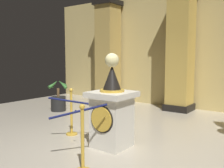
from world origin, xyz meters
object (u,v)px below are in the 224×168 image
stanchion_near (71,119)px  potted_palm_left (58,101)px  stanchion_far (83,149)px  pedestal_clock (112,111)px

stanchion_near → potted_palm_left: bearing=144.3°
stanchion_far → stanchion_near: bearing=140.1°
pedestal_clock → stanchion_near: size_ratio=1.73×
stanchion_near → pedestal_clock: bearing=-4.2°
pedestal_clock → stanchion_near: 1.17m
pedestal_clock → stanchion_near: pedestal_clock is taller
pedestal_clock → potted_palm_left: 3.56m
stanchion_near → stanchion_far: stanchion_near is taller
stanchion_near → stanchion_far: (1.41, -1.18, -0.00)m
potted_palm_left → pedestal_clock: bearing=-26.2°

